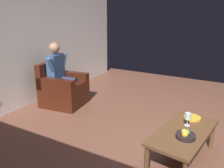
% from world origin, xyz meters
% --- Properties ---
extents(ground_plane, '(7.41, 7.41, 0.00)m').
position_xyz_m(ground_plane, '(0.00, 0.00, 0.00)').
color(ground_plane, brown).
extents(wall_back, '(6.58, 0.06, 2.68)m').
position_xyz_m(wall_back, '(0.00, -3.04, 1.34)').
color(wall_back, white).
rests_on(wall_back, ground).
extents(armchair, '(0.82, 0.87, 0.87)m').
position_xyz_m(armchair, '(-0.48, -2.41, 0.32)').
color(armchair, '#3F190D').
rests_on(armchair, ground).
extents(person_seated, '(0.64, 0.57, 1.26)m').
position_xyz_m(person_seated, '(-0.47, -2.43, 0.67)').
color(person_seated, '#35527A').
rests_on(person_seated, ground).
extents(coffee_table, '(1.20, 0.69, 0.43)m').
position_xyz_m(coffee_table, '(0.24, 0.18, 0.37)').
color(coffee_table, brown).
rests_on(coffee_table, ground).
extents(wine_glass_near, '(0.07, 0.07, 0.18)m').
position_xyz_m(wine_glass_near, '(0.08, 0.18, 0.55)').
color(wine_glass_near, silver).
rests_on(wine_glass_near, coffee_table).
extents(fruit_bowl, '(0.23, 0.23, 0.11)m').
position_xyz_m(fruit_bowl, '(0.41, 0.23, 0.46)').
color(fruit_bowl, black).
rests_on(fruit_bowl, coffee_table).
extents(decorative_dish, '(0.23, 0.23, 0.02)m').
position_xyz_m(decorative_dish, '(-0.16, 0.19, 0.44)').
color(decorative_dish, gold).
rests_on(decorative_dish, coffee_table).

